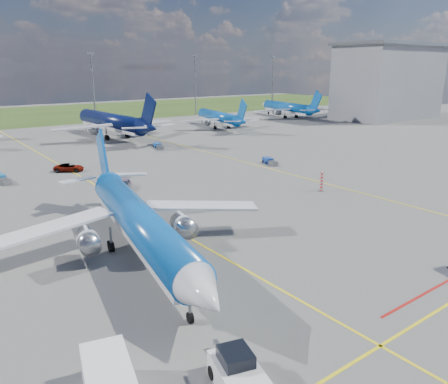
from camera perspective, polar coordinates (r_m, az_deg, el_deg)
ground at (r=44.99m, az=-1.89°, el=-7.52°), size 400.00×400.00×0.00m
taxiway_lines at (r=68.42m, az=-15.14°, el=0.22°), size 60.25×160.00×0.02m
floodlight_masts at (r=147.89m, az=-24.17°, el=12.54°), size 202.20×0.50×22.70m
terminal_building at (r=171.54m, az=20.70°, el=13.36°), size 42.00×22.00×26.00m
warning_post at (r=66.89m, az=12.62°, el=1.36°), size 0.50×0.50×3.00m
bg_jet_n at (r=120.64m, az=-14.38°, el=6.93°), size 37.14×47.64×12.09m
bg_jet_ne at (r=135.66m, az=-0.70°, el=8.38°), size 34.34×40.99×9.46m
bg_jet_ene at (r=166.21m, az=8.20°, el=9.62°), size 37.46×44.86×10.39m
main_airliner at (r=44.25m, az=-10.72°, el=-8.22°), size 36.38×43.78×10.20m
pushback_tug at (r=27.19m, az=1.96°, el=-22.84°), size 3.56×6.60×2.20m
service_car_b at (r=82.67m, az=-19.59°, el=3.02°), size 5.61×4.67×1.42m
service_car_c at (r=68.22m, az=-12.93°, el=0.92°), size 4.03×5.10×1.38m
baggage_tug_w at (r=84.56m, az=5.99°, el=3.99°), size 2.69×4.84×1.05m
baggage_tug_c at (r=79.14m, az=-27.11°, el=1.51°), size 2.14×5.40×1.18m
baggage_tug_e at (r=102.29m, az=-8.59°, el=5.97°), size 2.19×4.72×1.03m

